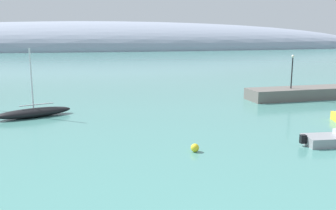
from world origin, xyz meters
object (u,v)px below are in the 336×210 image
(motorboat_grey_alongside_breakwater, at_px, (335,139))
(mooring_buoy_yellow, at_px, (195,148))
(sailboat_black_outer_mooring, at_px, (34,112))
(harbor_lamp_post, at_px, (292,68))

(motorboat_grey_alongside_breakwater, height_order, mooring_buoy_yellow, motorboat_grey_alongside_breakwater)
(sailboat_black_outer_mooring, relative_size, mooring_buoy_yellow, 12.79)
(motorboat_grey_alongside_breakwater, bearing_deg, harbor_lamp_post, 73.26)
(motorboat_grey_alongside_breakwater, xyz_separation_m, harbor_lamp_post, (7.23, 18.40, 3.70))
(sailboat_black_outer_mooring, height_order, motorboat_grey_alongside_breakwater, sailboat_black_outer_mooring)
(sailboat_black_outer_mooring, distance_m, motorboat_grey_alongside_breakwater, 28.14)
(motorboat_grey_alongside_breakwater, bearing_deg, sailboat_black_outer_mooring, 152.44)
(harbor_lamp_post, bearing_deg, motorboat_grey_alongside_breakwater, -111.44)
(motorboat_grey_alongside_breakwater, bearing_deg, mooring_buoy_yellow, -178.78)
(sailboat_black_outer_mooring, relative_size, harbor_lamp_post, 1.80)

